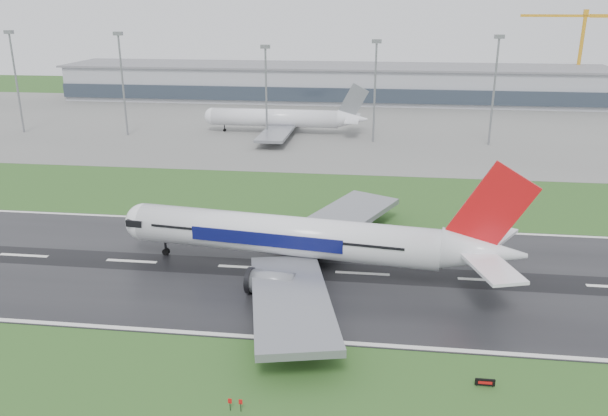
# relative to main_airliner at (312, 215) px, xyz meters

# --- Properties ---
(ground) EXTENTS (520.00, 520.00, 0.00)m
(ground) POSITION_rel_main_airliner_xyz_m (-11.49, -0.08, -10.03)
(ground) COLOR #254E1C
(ground) RESTS_ON ground
(runway) EXTENTS (400.00, 45.00, 0.10)m
(runway) POSITION_rel_main_airliner_xyz_m (-11.49, -0.08, -9.98)
(runway) COLOR black
(runway) RESTS_ON ground
(apron) EXTENTS (400.00, 130.00, 0.08)m
(apron) POSITION_rel_main_airliner_xyz_m (-11.49, 124.92, -9.99)
(apron) COLOR slate
(apron) RESTS_ON ground
(terminal) EXTENTS (240.00, 36.00, 15.00)m
(terminal) POSITION_rel_main_airliner_xyz_m (-11.49, 184.92, -2.53)
(terminal) COLOR #92959D
(terminal) RESTS_ON ground
(main_airliner) EXTENTS (74.86, 72.09, 19.85)m
(main_airliner) POSITION_rel_main_airliner_xyz_m (0.00, 0.00, 0.00)
(main_airliner) COLOR white
(main_airliner) RESTS_ON runway
(parked_airliner) EXTENTS (58.04, 54.16, 16.76)m
(parked_airliner) POSITION_rel_main_airliner_xyz_m (-22.66, 109.43, -1.57)
(parked_airliner) COLOR silver
(parked_airliner) RESTS_ON apron
(tower_crane) EXTENTS (40.11, 6.44, 39.96)m
(tower_crane) POSITION_rel_main_airliner_xyz_m (98.96, 199.92, 9.95)
(tower_crane) COLOR orange
(tower_crane) RESTS_ON ground
(runway_sign) EXTENTS (2.31, 0.45, 1.04)m
(runway_sign) POSITION_rel_main_airliner_xyz_m (23.79, -29.22, -9.51)
(runway_sign) COLOR black
(runway_sign) RESTS_ON ground
(floodmast_0) EXTENTS (0.64, 0.64, 32.77)m
(floodmast_0) POSITION_rel_main_airliner_xyz_m (-111.52, 99.92, 6.36)
(floodmast_0) COLOR gray
(floodmast_0) RESTS_ON ground
(floodmast_1) EXTENTS (0.64, 0.64, 32.54)m
(floodmast_1) POSITION_rel_main_airliner_xyz_m (-74.04, 99.92, 6.24)
(floodmast_1) COLOR gray
(floodmast_1) RESTS_ON ground
(floodmast_2) EXTENTS (0.64, 0.64, 28.87)m
(floodmast_2) POSITION_rel_main_airliner_xyz_m (-26.06, 99.92, 4.41)
(floodmast_2) COLOR gray
(floodmast_2) RESTS_ON ground
(floodmast_3) EXTENTS (0.64, 0.64, 30.75)m
(floodmast_3) POSITION_rel_main_airliner_xyz_m (8.60, 99.92, 5.35)
(floodmast_3) COLOR gray
(floodmast_3) RESTS_ON ground
(floodmast_4) EXTENTS (0.64, 0.64, 32.36)m
(floodmast_4) POSITION_rel_main_airliner_xyz_m (44.83, 99.92, 6.15)
(floodmast_4) COLOR gray
(floodmast_4) RESTS_ON ground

